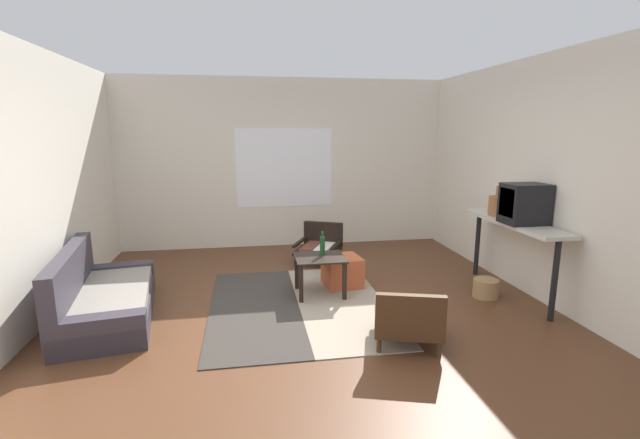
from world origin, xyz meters
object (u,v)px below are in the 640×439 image
object	(u,v)px
armchair_striped_foreground	(408,319)
console_shelf	(513,230)
coffee_table	(320,265)
ottoman_orange	(342,271)
glass_bottle	(322,245)
couch	(102,298)
crt_television	(525,204)
clay_vase	(499,205)
wicker_basket	(486,288)
armchair_by_window	(320,244)

from	to	relation	value
armchair_striped_foreground	console_shelf	bearing A→B (deg)	31.33
coffee_table	armchair_striped_foreground	distance (m)	1.45
ottoman_orange	glass_bottle	size ratio (longest dim) A/B	1.54
couch	crt_television	world-z (taller)	crt_television
clay_vase	wicker_basket	world-z (taller)	clay_vase
armchair_striped_foreground	clay_vase	xyz separation A→B (m)	(1.60, 1.29, 0.77)
coffee_table	console_shelf	size ratio (longest dim) A/B	0.36
couch	armchair_striped_foreground	size ratio (longest dim) A/B	2.41
couch	console_shelf	xyz separation A→B (m)	(4.46, -0.07, 0.56)
armchair_striped_foreground	clay_vase	distance (m)	2.19
armchair_by_window	wicker_basket	world-z (taller)	armchair_by_window
armchair_by_window	wicker_basket	bearing A→B (deg)	-45.88
couch	glass_bottle	distance (m)	2.39
coffee_table	glass_bottle	xyz separation A→B (m)	(0.04, 0.07, 0.21)
coffee_table	glass_bottle	bearing A→B (deg)	57.67
coffee_table	wicker_basket	size ratio (longest dim) A/B	2.01
glass_bottle	console_shelf	bearing A→B (deg)	-11.31
crt_television	clay_vase	world-z (taller)	crt_television
couch	clay_vase	world-z (taller)	clay_vase
coffee_table	armchair_striped_foreground	xyz separation A→B (m)	(0.57, -1.33, -0.12)
console_shelf	clay_vase	world-z (taller)	clay_vase
crt_television	wicker_basket	xyz separation A→B (m)	(-0.30, 0.13, -0.99)
ottoman_orange	clay_vase	size ratio (longest dim) A/B	1.20
coffee_table	armchair_striped_foreground	size ratio (longest dim) A/B	0.75
armchair_by_window	crt_television	world-z (taller)	crt_television
ottoman_orange	clay_vase	bearing A→B (deg)	-8.49
couch	wicker_basket	distance (m)	4.15
armchair_by_window	armchair_striped_foreground	xyz separation A→B (m)	(0.36, -2.64, -0.01)
coffee_table	wicker_basket	world-z (taller)	coffee_table
clay_vase	armchair_by_window	bearing A→B (deg)	145.43
console_shelf	crt_television	bearing A→B (deg)	-91.09
couch	glass_bottle	bearing A→B (deg)	8.62
coffee_table	armchair_by_window	distance (m)	1.33
armchair_by_window	clay_vase	size ratio (longest dim) A/B	2.25
glass_bottle	wicker_basket	bearing A→B (deg)	-14.20
coffee_table	console_shelf	xyz separation A→B (m)	(2.17, -0.36, 0.42)
coffee_table	ottoman_orange	size ratio (longest dim) A/B	1.33
wicker_basket	armchair_by_window	bearing A→B (deg)	134.12
armchair_striped_foreground	clay_vase	world-z (taller)	clay_vase
armchair_by_window	clay_vase	distance (m)	2.49
wicker_basket	couch	bearing A→B (deg)	178.52
armchair_striped_foreground	glass_bottle	distance (m)	1.53
couch	console_shelf	world-z (taller)	console_shelf
glass_bottle	armchair_by_window	bearing A→B (deg)	82.04
coffee_table	glass_bottle	distance (m)	0.23
armchair_striped_foreground	wicker_basket	bearing A→B (deg)	35.93
ottoman_orange	crt_television	xyz separation A→B (m)	(1.85, -0.76, 0.92)
couch	ottoman_orange	size ratio (longest dim) A/B	4.30
ottoman_orange	wicker_basket	size ratio (longest dim) A/B	1.51
console_shelf	clay_vase	size ratio (longest dim) A/B	4.51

